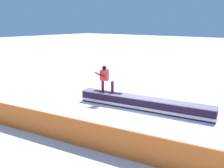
{
  "coord_description": "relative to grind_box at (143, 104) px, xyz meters",
  "views": [
    {
      "loc": [
        -5.67,
        9.65,
        3.97
      ],
      "look_at": [
        0.94,
        1.16,
        1.31
      ],
      "focal_mm": 40.09,
      "sensor_mm": 36.0,
      "label": 1
    }
  ],
  "objects": [
    {
      "name": "safety_fence",
      "position": [
        0.0,
        4.4,
        0.2
      ],
      "size": [
        13.58,
        2.38,
        0.92
      ],
      "primitive_type": "cube",
      "rotation": [
        0.0,
        0.0,
        0.17
      ],
      "color": "orange",
      "rests_on": "ground_plane"
    },
    {
      "name": "ground_plane",
      "position": [
        0.0,
        0.0,
        -0.26
      ],
      "size": [
        120.0,
        120.0,
        0.0
      ],
      "primitive_type": "plane",
      "color": "white"
    },
    {
      "name": "snowboarder",
      "position": [
        1.99,
        0.35,
        1.03
      ],
      "size": [
        1.56,
        0.62,
        1.34
      ],
      "color": "black",
      "rests_on": "grind_box"
    },
    {
      "name": "grind_box",
      "position": [
        0.0,
        0.0,
        0.0
      ],
      "size": [
        6.47,
        1.72,
        0.57
      ],
      "color": "black",
      "rests_on": "ground_plane"
    }
  ]
}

